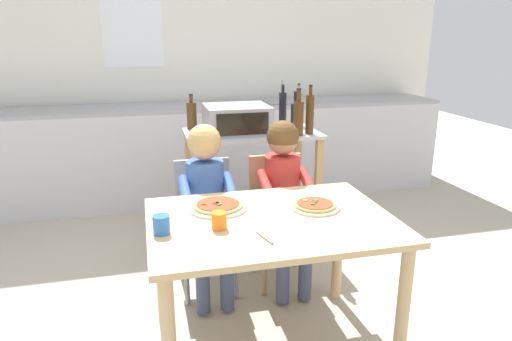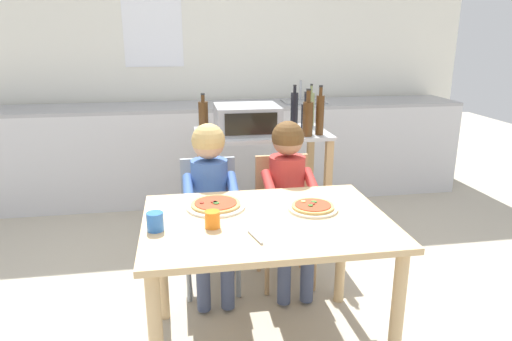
# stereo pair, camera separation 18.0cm
# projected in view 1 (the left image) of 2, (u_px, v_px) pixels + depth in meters

# --- Properties ---
(ground_plane) EXTENTS (10.94, 10.94, 0.00)m
(ground_plane) POSITION_uv_depth(u_px,v_px,m) (230.00, 253.00, 3.43)
(ground_plane) COLOR #B7AD99
(back_wall_tiled) EXTENTS (5.21, 0.13, 2.70)m
(back_wall_tiled) POSITION_uv_depth(u_px,v_px,m) (196.00, 55.00, 4.62)
(back_wall_tiled) COLOR white
(back_wall_tiled) RESTS_ON ground
(kitchen_counter) EXTENTS (4.69, 0.60, 1.12)m
(kitchen_counter) POSITION_uv_depth(u_px,v_px,m) (205.00, 152.00, 4.50)
(kitchen_counter) COLOR silver
(kitchen_counter) RESTS_ON ground
(kitchen_island_cart) EXTENTS (0.96, 0.54, 0.88)m
(kitchen_island_cart) POSITION_uv_depth(u_px,v_px,m) (252.00, 171.00, 3.43)
(kitchen_island_cart) COLOR #B7BABF
(kitchen_island_cart) RESTS_ON ground
(toaster_oven) EXTENTS (0.45, 0.39, 0.20)m
(toaster_oven) POSITION_uv_depth(u_px,v_px,m) (237.00, 119.00, 3.28)
(toaster_oven) COLOR #999BA0
(toaster_oven) RESTS_ON kitchen_island_cart
(bottle_slim_sauce) EXTENTS (0.06, 0.06, 0.32)m
(bottle_slim_sauce) POSITION_uv_depth(u_px,v_px,m) (283.00, 109.00, 3.47)
(bottle_slim_sauce) COLOR black
(bottle_slim_sauce) RESTS_ON kitchen_island_cart
(bottle_tall_green_wine) EXTENTS (0.07, 0.07, 0.26)m
(bottle_tall_green_wine) POSITION_uv_depth(u_px,v_px,m) (192.00, 115.00, 3.42)
(bottle_tall_green_wine) COLOR #4C2D14
(bottle_tall_green_wine) RESTS_ON kitchen_island_cart
(bottle_dark_olive_oil) EXTENTS (0.06, 0.06, 0.29)m
(bottle_dark_olive_oil) POSITION_uv_depth(u_px,v_px,m) (295.00, 116.00, 3.32)
(bottle_dark_olive_oil) COLOR black
(bottle_dark_olive_oil) RESTS_ON kitchen_island_cart
(bottle_squat_spirits) EXTENTS (0.07, 0.07, 0.33)m
(bottle_squat_spirits) POSITION_uv_depth(u_px,v_px,m) (298.00, 117.00, 3.19)
(bottle_squat_spirits) COLOR #4C2D14
(bottle_squat_spirits) RESTS_ON kitchen_island_cart
(bottle_brown_beer) EXTENTS (0.05, 0.05, 0.32)m
(bottle_brown_beer) POSITION_uv_depth(u_px,v_px,m) (298.00, 108.00, 3.55)
(bottle_brown_beer) COLOR olive
(bottle_brown_beer) RESTS_ON kitchen_island_cart
(bottle_clear_vinegar) EXTENTS (0.06, 0.06, 0.34)m
(bottle_clear_vinegar) POSITION_uv_depth(u_px,v_px,m) (310.00, 113.00, 3.24)
(bottle_clear_vinegar) COLOR #4C2D14
(bottle_clear_vinegar) RESTS_ON kitchen_island_cart
(dining_table) EXTENTS (1.17, 0.84, 0.73)m
(dining_table) POSITION_uv_depth(u_px,v_px,m) (271.00, 239.00, 2.23)
(dining_table) COLOR tan
(dining_table) RESTS_ON ground
(dining_chair_left) EXTENTS (0.36, 0.36, 0.81)m
(dining_chair_left) POSITION_uv_depth(u_px,v_px,m) (205.00, 216.00, 2.87)
(dining_chair_left) COLOR gray
(dining_chair_left) RESTS_ON ground
(dining_chair_right) EXTENTS (0.36, 0.36, 0.81)m
(dining_chair_right) POSITION_uv_depth(u_px,v_px,m) (279.00, 209.00, 2.98)
(dining_chair_right) COLOR tan
(dining_chair_right) RESTS_ON ground
(child_in_blue_striped_shirt) EXTENTS (0.32, 0.42, 1.05)m
(child_in_blue_striped_shirt) POSITION_uv_depth(u_px,v_px,m) (207.00, 191.00, 2.71)
(child_in_blue_striped_shirt) COLOR #424C6B
(child_in_blue_striped_shirt) RESTS_ON ground
(child_in_red_shirt) EXTENTS (0.32, 0.42, 1.05)m
(child_in_red_shirt) POSITION_uv_depth(u_px,v_px,m) (285.00, 185.00, 2.81)
(child_in_red_shirt) COLOR #424C6B
(child_in_red_shirt) RESTS_ON ground
(pizza_plate_white) EXTENTS (0.30, 0.30, 0.03)m
(pizza_plate_white) POSITION_uv_depth(u_px,v_px,m) (218.00, 206.00, 2.32)
(pizza_plate_white) COLOR white
(pizza_plate_white) RESTS_ON dining_table
(pizza_plate_cream) EXTENTS (0.25, 0.25, 0.03)m
(pizza_plate_cream) POSITION_uv_depth(u_px,v_px,m) (315.00, 206.00, 2.32)
(pizza_plate_cream) COLOR beige
(pizza_plate_cream) RESTS_ON dining_table
(drinking_cup_blue) EXTENTS (0.08, 0.08, 0.08)m
(drinking_cup_blue) POSITION_uv_depth(u_px,v_px,m) (161.00, 225.00, 2.02)
(drinking_cup_blue) COLOR blue
(drinking_cup_blue) RESTS_ON dining_table
(drinking_cup_orange) EXTENTS (0.07, 0.07, 0.08)m
(drinking_cup_orange) POSITION_uv_depth(u_px,v_px,m) (219.00, 221.00, 2.07)
(drinking_cup_orange) COLOR orange
(drinking_cup_orange) RESTS_ON dining_table
(serving_spoon) EXTENTS (0.05, 0.14, 0.01)m
(serving_spoon) POSITION_uv_depth(u_px,v_px,m) (265.00, 237.00, 1.99)
(serving_spoon) COLOR #B7BABF
(serving_spoon) RESTS_ON dining_table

